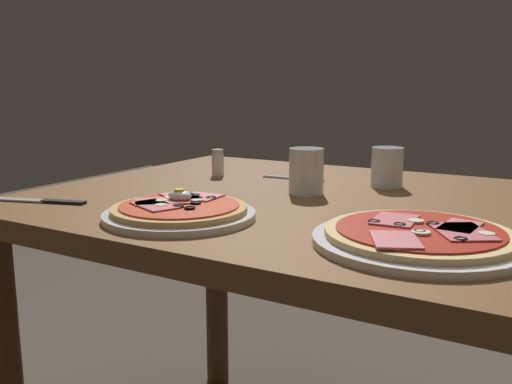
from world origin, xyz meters
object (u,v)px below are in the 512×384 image
at_px(water_glass_near, 387,170).
at_px(dining_table, 336,252).
at_px(pizza_across_left, 419,237).
at_px(salt_shaker, 218,163).
at_px(water_glass_far, 306,174).
at_px(pizza_foreground, 179,211).
at_px(fork, 288,178).
at_px(knife, 46,201).

bearing_deg(water_glass_near, dining_table, -101.21).
distance_m(pizza_across_left, salt_shaker, 0.69).
relative_size(dining_table, water_glass_far, 12.83).
bearing_deg(pizza_foreground, dining_table, 57.61).
bearing_deg(water_glass_near, water_glass_far, -126.19).
relative_size(dining_table, pizza_across_left, 4.03).
bearing_deg(water_glass_near, pizza_across_left, -66.80).
bearing_deg(fork, dining_table, -41.12).
xyz_separation_m(water_glass_far, salt_shaker, (-0.29, 0.10, -0.01)).
distance_m(dining_table, fork, 0.29).
height_order(pizza_foreground, pizza_across_left, pizza_foreground).
distance_m(dining_table, salt_shaker, 0.42).
height_order(dining_table, water_glass_far, water_glass_far).
xyz_separation_m(pizza_foreground, fork, (-0.02, 0.45, -0.01)).
bearing_deg(water_glass_far, dining_table, -19.06).
relative_size(dining_table, fork, 7.82).
bearing_deg(water_glass_far, fork, 128.66).
bearing_deg(salt_shaker, knife, -104.28).
relative_size(pizza_across_left, salt_shaker, 4.57).
height_order(water_glass_near, salt_shaker, water_glass_near).
height_order(dining_table, salt_shaker, salt_shaker).
relative_size(pizza_foreground, salt_shaker, 3.93).
relative_size(fork, knife, 0.82).
bearing_deg(salt_shaker, water_glass_near, 9.55).
relative_size(water_glass_far, salt_shaker, 1.44).
height_order(pizza_foreground, water_glass_near, water_glass_near).
bearing_deg(knife, salt_shaker, 75.72).
distance_m(pizza_foreground, salt_shaker, 0.45).
height_order(pizza_foreground, salt_shaker, salt_shaker).
height_order(dining_table, fork, fork).
relative_size(pizza_foreground, knife, 1.37).
bearing_deg(dining_table, water_glass_near, 78.79).
bearing_deg(pizza_foreground, salt_shaker, 115.80).
bearing_deg(knife, water_glass_far, 40.16).
height_order(fork, salt_shaker, salt_shaker).
relative_size(water_glass_near, knife, 0.46).
height_order(water_glass_near, knife, water_glass_near).
bearing_deg(water_glass_far, pizza_across_left, -40.73).
height_order(water_glass_near, fork, water_glass_near).
xyz_separation_m(pizza_across_left, water_glass_near, (-0.18, 0.43, 0.03)).
relative_size(dining_table, pizza_foreground, 4.70).
bearing_deg(dining_table, pizza_across_left, -46.48).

